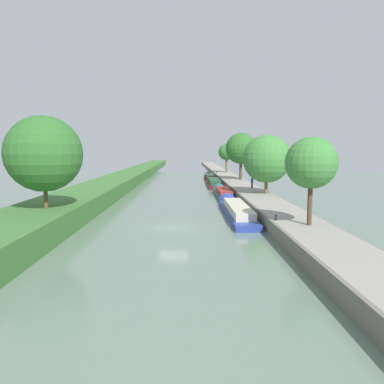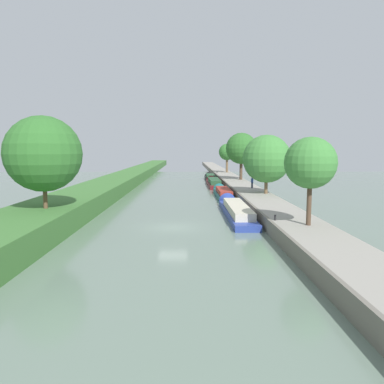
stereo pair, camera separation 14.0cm
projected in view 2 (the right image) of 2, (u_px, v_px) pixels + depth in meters
The scene contains 16 objects.
ground_plane at pixel (173, 228), 32.12m from camera, with size 160.00×160.00×0.00m, color slate.
left_grassy_bank at pixel (45, 217), 31.88m from camera, with size 6.09×260.00×1.93m.
right_towpath at pixel (288, 221), 32.17m from camera, with size 4.11×260.00×1.14m.
stone_quay at pixel (263, 221), 32.15m from camera, with size 0.25×260.00×1.19m.
narrowboat_blue at pixel (235, 210), 38.47m from camera, with size 2.20×16.37×2.09m.
narrowboat_teal at pixel (223, 193), 53.77m from camera, with size 2.01×13.03×1.91m.
narrowboat_maroon at pixel (214, 183), 68.96m from camera, with size 2.17×14.85×2.10m.
narrowboat_black at pixel (210, 177), 82.93m from camera, with size 2.01×10.73×1.91m.
tree_rightbank_near at pixel (311, 163), 27.01m from camera, with size 3.78×3.78×6.49m.
tree_rightbank_midnear at pixel (267, 159), 46.61m from camera, with size 6.01×6.01×7.38m.
tree_rightbank_midfar at pixel (241, 149), 68.07m from camera, with size 5.68×5.68×8.55m.
tree_rightbank_far at pixel (227, 152), 89.31m from camera, with size 3.95×3.95×6.89m.
tree_leftbank_downstream at pixel (43, 154), 29.82m from camera, with size 6.10×6.10×7.46m.
person_walking at pixel (252, 182), 53.52m from camera, with size 0.34×0.34×1.66m.
mooring_bollard_near at pixel (275, 218), 29.37m from camera, with size 0.16×0.16×0.45m.
mooring_bollard_far at pixel (217, 172), 87.42m from camera, with size 0.16×0.16×0.45m.
Camera 2 is at (1.28, -31.58, 6.73)m, focal length 34.89 mm.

